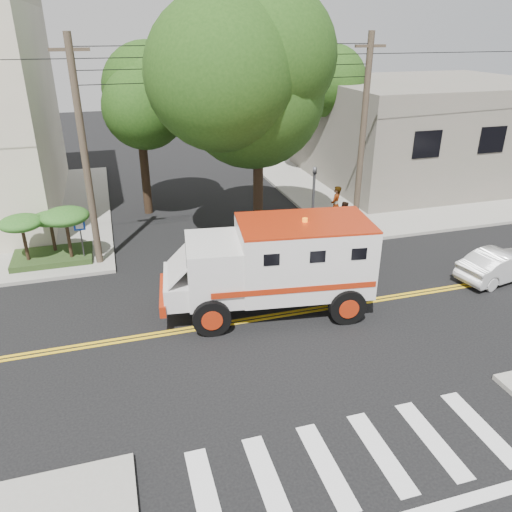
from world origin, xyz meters
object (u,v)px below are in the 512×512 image
object	(u,v)px
armored_truck	(277,262)
pedestrian_a	(336,205)
pedestrian_b	(343,218)
parked_sedan	(501,265)

from	to	relation	value
armored_truck	pedestrian_a	world-z (taller)	armored_truck
pedestrian_a	pedestrian_b	distance (m)	1.37
armored_truck	pedestrian_a	size ratio (longest dim) A/B	3.81
parked_sedan	pedestrian_a	xyz separation A→B (m)	(-3.84, 7.09, 0.50)
armored_truck	parked_sedan	bearing A→B (deg)	5.53
parked_sedan	armored_truck	bearing A→B (deg)	76.79
pedestrian_a	pedestrian_b	bearing A→B (deg)	35.91
parked_sedan	pedestrian_b	distance (m)	7.05
pedestrian_b	armored_truck	bearing A→B (deg)	76.94
armored_truck	parked_sedan	world-z (taller)	armored_truck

